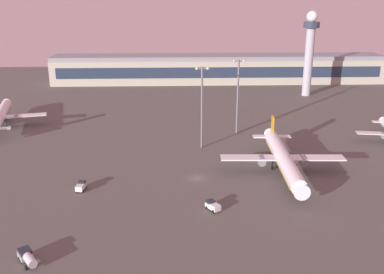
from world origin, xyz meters
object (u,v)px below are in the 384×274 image
control_tower (310,48)px  apron_light_central (238,92)px  cargo_loader (213,206)px  apron_light_east (202,103)px  airplane_near_gate (283,158)px  maintenance_van (81,186)px  fuel_truck (27,257)px  airplane_taxiway_distant (0,117)px

control_tower → apron_light_central: (-45.49, -63.95, -8.84)m
cargo_loader → apron_light_central: bearing=45.7°
cargo_loader → apron_light_east: (-0.13, 45.86, 14.76)m
apron_light_east → airplane_near_gate: bearing=-45.1°
apron_light_central → maintenance_van: bearing=-134.6°
fuel_truck → airplane_taxiway_distant: bearing=77.6°
control_tower → fuel_truck: (-98.15, -147.08, -23.35)m
cargo_loader → control_tower: bearing=33.3°
control_tower → maintenance_van: 149.73m
apron_light_east → airplane_taxiway_distant: bearing=160.9°
control_tower → maintenance_van: control_tower is taller
cargo_loader → fuel_truck: (-38.36, -20.74, 0.19)m
airplane_taxiway_distant → maintenance_van: (44.32, -60.46, -3.25)m
airplane_taxiway_distant → fuel_truck: 102.39m
control_tower → maintenance_van: (-94.58, -113.66, -23.54)m
cargo_loader → apron_light_central: 65.68m
airplane_near_gate → maintenance_van: 58.46m
fuel_truck → cargo_loader: bearing=-7.4°
control_tower → apron_light_central: bearing=-125.4°
airplane_near_gate → control_tower: bearing=-107.5°
airplane_near_gate → airplane_taxiway_distant: size_ratio=1.05×
fuel_truck → maintenance_van: bearing=48.1°
airplane_taxiway_distant → apron_light_east: bearing=-32.6°
airplane_near_gate → fuel_truck: 75.13m
apron_light_east → apron_light_central: bearing=48.9°
maintenance_van → apron_light_central: apron_light_central is taller
control_tower → airplane_taxiway_distant: 150.12m
control_tower → cargo_loader: size_ratio=9.45×
control_tower → apron_light_central: size_ratio=1.54×
apron_light_central → airplane_taxiway_distant: bearing=173.4°
maintenance_van → fuel_truck: fuel_truck is taller
control_tower → fuel_truck: size_ratio=6.80×
control_tower → apron_light_east: size_ratio=1.53×
apron_light_east → fuel_truck: bearing=-119.9°
control_tower → airplane_taxiway_distant: size_ratio=0.95×
fuel_truck → apron_light_east: size_ratio=0.23×
control_tower → apron_light_east: (-59.92, -80.49, -8.78)m
maintenance_van → airplane_near_gate: bearing=16.3°
control_tower → airplane_taxiway_distant: bearing=-159.0°
airplane_near_gate → fuel_truck: size_ratio=7.47×
airplane_near_gate → fuel_truck: airplane_near_gate is taller
airplane_taxiway_distant → fuel_truck: (40.75, -93.88, -3.06)m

